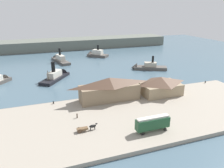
{
  "coord_description": "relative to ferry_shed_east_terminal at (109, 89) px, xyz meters",
  "views": [
    {
      "loc": [
        -24.65,
        -79.83,
        33.87
      ],
      "look_at": [
        5.93,
        5.48,
        2.0
      ],
      "focal_mm": 35.33,
      "sensor_mm": 36.0,
      "label": 1
    }
  ],
  "objects": [
    {
      "name": "quay_promenade",
      "position": [
        0.13,
        -13.39,
        -4.97
      ],
      "size": [
        110.0,
        36.0,
        1.2
      ],
      "primitive_type": "cube",
      "color": "#9E9384",
      "rests_on": "ground"
    },
    {
      "name": "ferry_departing_north",
      "position": [
        -9.45,
        73.13,
        -4.06
      ],
      "size": [
        10.16,
        24.21,
        10.52
      ],
      "color": "#514C47",
      "rests_on": "ground"
    },
    {
      "name": "ground_plane",
      "position": [
        0.13,
        8.61,
        -5.57
      ],
      "size": [
        320.0,
        320.0,
        0.0
      ],
      "primitive_type": "plane",
      "color": "#476070"
    },
    {
      "name": "ferry_approaching_east",
      "position": [
        -14.65,
        36.92,
        -4.07
      ],
      "size": [
        17.03,
        20.55,
        11.16
      ],
      "color": "black",
      "rests_on": "ground"
    },
    {
      "name": "ferry_shed_east_terminal",
      "position": [
        0.0,
        0.0,
        0.0
      ],
      "size": [
        22.15,
        7.56,
        8.6
      ],
      "color": "#847056",
      "rests_on": "quay_promenade"
    },
    {
      "name": "pedestrian_standing_center",
      "position": [
        -14.08,
        -9.99,
        -3.63
      ],
      "size": [
        0.4,
        0.4,
        1.61
      ],
      "color": "#4C3D33",
      "rests_on": "quay_promenade"
    },
    {
      "name": "far_headland",
      "position": [
        0.13,
        118.61,
        -1.57
      ],
      "size": [
        180.0,
        24.0,
        8.0
      ],
      "primitive_type": "cube",
      "color": "#60665B",
      "rests_on": "ground"
    },
    {
      "name": "ferry_moored_east",
      "position": [
        17.11,
        79.7,
        -3.85
      ],
      "size": [
        15.37,
        15.02,
        10.11
      ],
      "color": "#514C47",
      "rests_on": "ground"
    },
    {
      "name": "mooring_post_east",
      "position": [
        47.21,
        3.37,
        -3.92
      ],
      "size": [
        0.44,
        0.44,
        0.9
      ],
      "primitive_type": "cylinder",
      "color": "black",
      "rests_on": "quay_promenade"
    },
    {
      "name": "street_tram",
      "position": [
        4.09,
        -24.58,
        -1.83
      ],
      "size": [
        9.79,
        2.44,
        4.36
      ],
      "color": "#1E4C2D",
      "rests_on": "quay_promenade"
    },
    {
      "name": "ferry_shed_customs_shed",
      "position": [
        20.79,
        -1.21,
        -0.8
      ],
      "size": [
        15.44,
        10.42,
        7.01
      ],
      "color": "#998466",
      "rests_on": "quay_promenade"
    },
    {
      "name": "horse_cart",
      "position": [
        -13.13,
        -18.4,
        -3.44
      ],
      "size": [
        5.89,
        1.33,
        1.87
      ],
      "color": "brown",
      "rests_on": "quay_promenade"
    },
    {
      "name": "mooring_post_west",
      "position": [
        -19.95,
        3.33,
        -3.92
      ],
      "size": [
        0.44,
        0.44,
        0.9
      ],
      "primitive_type": "cylinder",
      "color": "black",
      "rests_on": "quay_promenade"
    },
    {
      "name": "pedestrian_at_waters_edge",
      "position": [
        6.95,
        -20.83,
        -3.67
      ],
      "size": [
        0.38,
        0.38,
        1.54
      ],
      "color": "#3D4C42",
      "rests_on": "quay_promenade"
    },
    {
      "name": "seawall_edge",
      "position": [
        0.13,
        5.01,
        -5.07
      ],
      "size": [
        110.0,
        0.8,
        1.0
      ],
      "primitive_type": "cube",
      "color": "gray",
      "rests_on": "ground"
    },
    {
      "name": "ferry_moored_west",
      "position": [
        34.9,
        37.04,
        -4.28
      ],
      "size": [
        20.37,
        13.59,
        9.51
      ],
      "color": "#514C47",
      "rests_on": "ground"
    }
  ]
}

